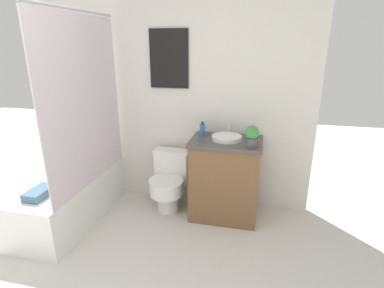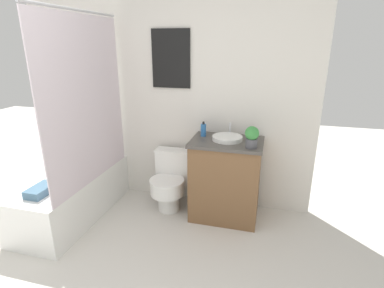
% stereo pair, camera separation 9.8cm
% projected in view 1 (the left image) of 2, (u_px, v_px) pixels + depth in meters
% --- Properties ---
extents(wall_back, '(3.15, 0.07, 2.50)m').
position_uv_depth(wall_back, '(163.00, 88.00, 3.17)').
color(wall_back, silver).
rests_on(wall_back, ground_plane).
extents(shower_area, '(0.58, 1.32, 1.98)m').
position_uv_depth(shower_area, '(72.00, 192.00, 3.01)').
color(shower_area, white).
rests_on(shower_area, ground_plane).
extents(toilet, '(0.38, 0.48, 0.63)m').
position_uv_depth(toilet, '(169.00, 181.00, 3.19)').
color(toilet, white).
rests_on(toilet, ground_plane).
extents(vanity, '(0.69, 0.50, 0.82)m').
position_uv_depth(vanity, '(225.00, 179.00, 3.02)').
color(vanity, brown).
rests_on(vanity, ground_plane).
extents(sink, '(0.29, 0.33, 0.13)m').
position_uv_depth(sink, '(227.00, 138.00, 2.90)').
color(sink, white).
rests_on(sink, vanity).
extents(soap_bottle, '(0.05, 0.05, 0.15)m').
position_uv_depth(soap_bottle, '(202.00, 130.00, 3.00)').
color(soap_bottle, '#2D6BB2').
rests_on(soap_bottle, vanity).
extents(potted_plant, '(0.13, 0.13, 0.20)m').
position_uv_depth(potted_plant, '(252.00, 136.00, 2.67)').
color(potted_plant, '#4C4C51').
rests_on(potted_plant, vanity).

